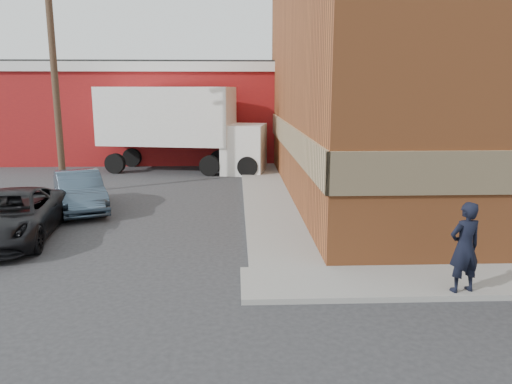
# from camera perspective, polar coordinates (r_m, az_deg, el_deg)

# --- Properties ---
(ground) EXTENTS (90.00, 90.00, 0.00)m
(ground) POSITION_cam_1_polar(r_m,az_deg,el_deg) (11.69, 0.68, -9.12)
(ground) COLOR #28282B
(ground) RESTS_ON ground
(brick_building) EXTENTS (14.25, 18.25, 9.36)m
(brick_building) POSITION_cam_1_polar(r_m,az_deg,el_deg) (21.87, 22.73, 12.28)
(brick_building) COLOR #A05329
(brick_building) RESTS_ON ground
(sidewalk_west) EXTENTS (1.80, 18.00, 0.12)m
(sidewalk_west) POSITION_cam_1_polar(r_m,az_deg,el_deg) (20.36, 1.04, 0.17)
(sidewalk_west) COLOR gray
(sidewalk_west) RESTS_ON ground
(warehouse) EXTENTS (16.30, 8.30, 5.60)m
(warehouse) POSITION_cam_1_polar(r_m,az_deg,el_deg) (31.40, -12.43, 9.09)
(warehouse) COLOR maroon
(warehouse) RESTS_ON ground
(utility_pole) EXTENTS (2.00, 0.26, 9.00)m
(utility_pole) POSITION_cam_1_polar(r_m,az_deg,el_deg) (21.07, -22.05, 12.55)
(utility_pole) COLOR brown
(utility_pole) RESTS_ON ground
(man) EXTENTS (0.76, 0.59, 1.87)m
(man) POSITION_cam_1_polar(r_m,az_deg,el_deg) (10.86, 22.74, -5.85)
(man) COLOR black
(man) RESTS_ON sidewalk_south
(sedan) EXTENTS (2.92, 4.32, 1.35)m
(sedan) POSITION_cam_1_polar(r_m,az_deg,el_deg) (18.27, -19.52, 0.10)
(sedan) COLOR #324353
(sedan) RESTS_ON ground
(suv_a) EXTENTS (2.80, 5.14, 1.37)m
(suv_a) POSITION_cam_1_polar(r_m,az_deg,el_deg) (15.44, -26.24, -2.49)
(suv_a) COLOR black
(suv_a) RESTS_ON ground
(box_truck) EXTENTS (8.85, 4.08, 4.21)m
(box_truck) POSITION_cam_1_polar(r_m,az_deg,el_deg) (25.38, -8.31, 7.78)
(box_truck) COLOR white
(box_truck) RESTS_ON ground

